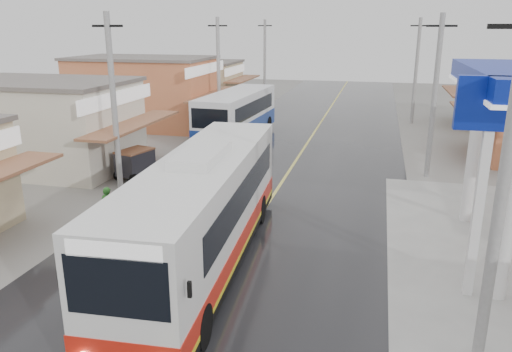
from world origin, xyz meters
The scene contains 10 objects.
ground centered at (0.00, 0.00, 0.00)m, with size 120.00×120.00×0.00m, color slate.
road centered at (0.00, 15.00, 0.01)m, with size 12.00×90.00×0.02m, color black.
centre_line centered at (0.00, 15.00, 0.02)m, with size 0.15×90.00×0.01m, color #D8CC4C.
shopfronts_left centered at (-13.00, 18.00, 0.00)m, with size 11.00×44.00×5.20m, color tan, non-canonical shape.
utility_poles_left centered at (-7.00, 16.00, 0.00)m, with size 1.60×50.00×8.00m, color gray, non-canonical shape.
utility_poles_right centered at (7.00, 15.00, 0.00)m, with size 1.60×36.00×8.00m, color gray, non-canonical shape.
coach_bus centered at (-0.75, 3.05, 1.84)m, with size 3.39×12.31×3.80m.
second_bus centered at (-4.76, 20.89, 1.72)m, with size 3.15×9.77×3.20m.
cyclist centered at (-4.88, 4.47, 0.62)m, with size 0.70×1.78×1.89m.
tricycle_near centered at (-7.28, 11.08, 0.86)m, with size 1.71×2.21×1.50m.
Camera 1 is at (4.35, -10.85, 7.42)m, focal length 35.00 mm.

